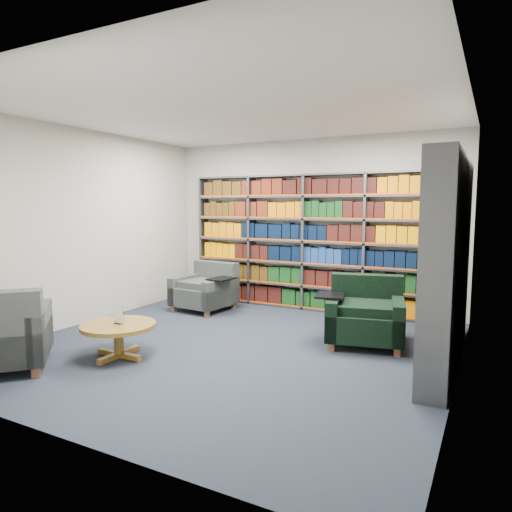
% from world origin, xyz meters
% --- Properties ---
extents(room_shell, '(5.02, 5.02, 2.82)m').
position_xyz_m(room_shell, '(0.00, 0.00, 1.40)').
color(room_shell, '#1B2231').
rests_on(room_shell, ground).
extents(bookshelf_back, '(4.00, 0.28, 2.20)m').
position_xyz_m(bookshelf_back, '(0.00, 2.34, 1.10)').
color(bookshelf_back, '#47494F').
rests_on(bookshelf_back, ground).
extents(bookshelf_right, '(0.28, 2.50, 2.20)m').
position_xyz_m(bookshelf_right, '(2.34, 0.60, 1.10)').
color(bookshelf_right, '#47494F').
rests_on(bookshelf_right, ground).
extents(chair_teal_left, '(1.03, 0.92, 0.76)m').
position_xyz_m(chair_teal_left, '(-1.41, 1.54, 0.31)').
color(chair_teal_left, '#001230').
rests_on(chair_teal_left, ground).
extents(chair_green_right, '(1.16, 1.08, 0.82)m').
position_xyz_m(chair_green_right, '(1.38, 0.92, 0.33)').
color(chair_green_right, black).
rests_on(chair_green_right, ground).
extents(coffee_table, '(0.83, 0.83, 0.58)m').
position_xyz_m(coffee_table, '(-0.92, -0.96, 0.31)').
color(coffee_table, olive).
rests_on(coffee_table, ground).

